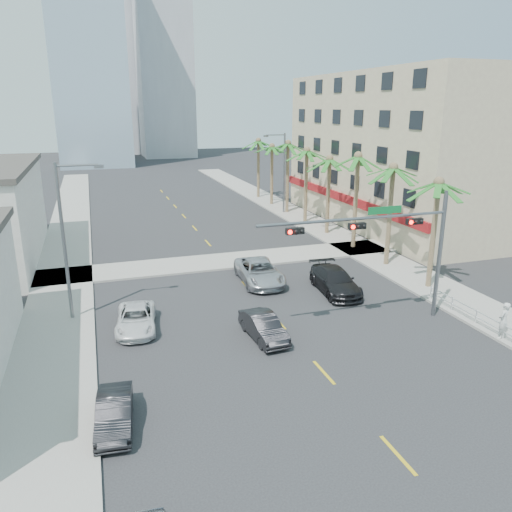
# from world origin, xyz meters

# --- Properties ---
(ground) EXTENTS (260.00, 260.00, 0.00)m
(ground) POSITION_xyz_m (0.00, 0.00, 0.00)
(ground) COLOR #262628
(ground) RESTS_ON ground
(sidewalk_right) EXTENTS (4.00, 120.00, 0.15)m
(sidewalk_right) POSITION_xyz_m (12.00, 20.00, 0.07)
(sidewalk_right) COLOR gray
(sidewalk_right) RESTS_ON ground
(sidewalk_left) EXTENTS (4.00, 120.00, 0.15)m
(sidewalk_left) POSITION_xyz_m (-12.00, 20.00, 0.07)
(sidewalk_left) COLOR gray
(sidewalk_left) RESTS_ON ground
(sidewalk_cross) EXTENTS (80.00, 4.00, 0.15)m
(sidewalk_cross) POSITION_xyz_m (0.00, 22.00, 0.07)
(sidewalk_cross) COLOR gray
(sidewalk_cross) RESTS_ON ground
(building_right) EXTENTS (15.25, 28.00, 15.00)m
(building_right) POSITION_xyz_m (21.99, 30.00, 7.50)
(building_right) COLOR tan
(building_right) RESTS_ON ground
(tower_far_left) EXTENTS (14.00, 14.00, 48.00)m
(tower_far_left) POSITION_xyz_m (-8.00, 95.00, 24.00)
(tower_far_left) COLOR #99B2C6
(tower_far_left) RESTS_ON ground
(tower_far_right) EXTENTS (12.00, 12.00, 60.00)m
(tower_far_right) POSITION_xyz_m (9.00, 110.00, 30.00)
(tower_far_right) COLOR #ADADB2
(tower_far_right) RESTS_ON ground
(tower_far_center) EXTENTS (16.00, 16.00, 42.00)m
(tower_far_center) POSITION_xyz_m (-3.00, 125.00, 21.00)
(tower_far_center) COLOR #ADADB2
(tower_far_center) RESTS_ON ground
(traffic_signal_mast) EXTENTS (11.12, 0.54, 7.20)m
(traffic_signal_mast) POSITION_xyz_m (5.78, 7.95, 5.06)
(traffic_signal_mast) COLOR slate
(traffic_signal_mast) RESTS_ON ground
(palm_tree_0) EXTENTS (4.80, 4.80, 7.80)m
(palm_tree_0) POSITION_xyz_m (11.60, 12.00, 7.08)
(palm_tree_0) COLOR brown
(palm_tree_0) RESTS_ON ground
(palm_tree_1) EXTENTS (4.80, 4.80, 8.16)m
(palm_tree_1) POSITION_xyz_m (11.60, 17.20, 7.43)
(palm_tree_1) COLOR brown
(palm_tree_1) RESTS_ON ground
(palm_tree_2) EXTENTS (4.80, 4.80, 8.52)m
(palm_tree_2) POSITION_xyz_m (11.60, 22.40, 7.78)
(palm_tree_2) COLOR brown
(palm_tree_2) RESTS_ON ground
(palm_tree_3) EXTENTS (4.80, 4.80, 7.80)m
(palm_tree_3) POSITION_xyz_m (11.60, 27.60, 7.08)
(palm_tree_3) COLOR brown
(palm_tree_3) RESTS_ON ground
(palm_tree_4) EXTENTS (4.80, 4.80, 8.16)m
(palm_tree_4) POSITION_xyz_m (11.60, 32.80, 7.43)
(palm_tree_4) COLOR brown
(palm_tree_4) RESTS_ON ground
(palm_tree_5) EXTENTS (4.80, 4.80, 8.52)m
(palm_tree_5) POSITION_xyz_m (11.60, 38.00, 7.78)
(palm_tree_5) COLOR brown
(palm_tree_5) RESTS_ON ground
(palm_tree_6) EXTENTS (4.80, 4.80, 7.80)m
(palm_tree_6) POSITION_xyz_m (11.60, 43.20, 7.08)
(palm_tree_6) COLOR brown
(palm_tree_6) RESTS_ON ground
(palm_tree_7) EXTENTS (4.80, 4.80, 8.16)m
(palm_tree_7) POSITION_xyz_m (11.60, 48.40, 7.43)
(palm_tree_7) COLOR brown
(palm_tree_7) RESTS_ON ground
(streetlight_left) EXTENTS (2.55, 0.25, 9.00)m
(streetlight_left) POSITION_xyz_m (-11.00, 14.00, 5.06)
(streetlight_left) COLOR slate
(streetlight_left) RESTS_ON ground
(streetlight_right) EXTENTS (2.55, 0.25, 9.00)m
(streetlight_right) POSITION_xyz_m (11.00, 38.00, 5.06)
(streetlight_right) COLOR slate
(streetlight_right) RESTS_ON ground
(guardrail) EXTENTS (0.08, 8.08, 1.00)m
(guardrail) POSITION_xyz_m (10.30, 6.00, 0.67)
(guardrail) COLOR silver
(guardrail) RESTS_ON ground
(car_parked_mid) EXTENTS (1.66, 3.85, 1.23)m
(car_parked_mid) POSITION_xyz_m (-9.40, 2.80, 0.62)
(car_parked_mid) COLOR black
(car_parked_mid) RESTS_ON ground
(car_parked_far) EXTENTS (2.62, 4.72, 1.25)m
(car_parked_far) POSITION_xyz_m (-7.80, 11.46, 0.62)
(car_parked_far) COLOR white
(car_parked_far) RESTS_ON ground
(car_lane_left) EXTENTS (1.71, 4.10, 1.32)m
(car_lane_left) POSITION_xyz_m (-1.50, 8.25, 0.66)
(car_lane_left) COLOR black
(car_lane_left) RESTS_ON ground
(car_lane_center) EXTENTS (2.94, 5.83, 1.58)m
(car_lane_center) POSITION_xyz_m (1.08, 16.60, 0.79)
(car_lane_center) COLOR silver
(car_lane_center) RESTS_ON ground
(car_lane_right) EXTENTS (2.68, 5.58, 1.57)m
(car_lane_right) POSITION_xyz_m (5.23, 13.29, 0.78)
(car_lane_right) COLOR black
(car_lane_right) RESTS_ON ground
(pedestrian) EXTENTS (0.85, 0.72, 1.98)m
(pedestrian) POSITION_xyz_m (10.30, 4.11, 1.14)
(pedestrian) COLOR silver
(pedestrian) RESTS_ON sidewalk_right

